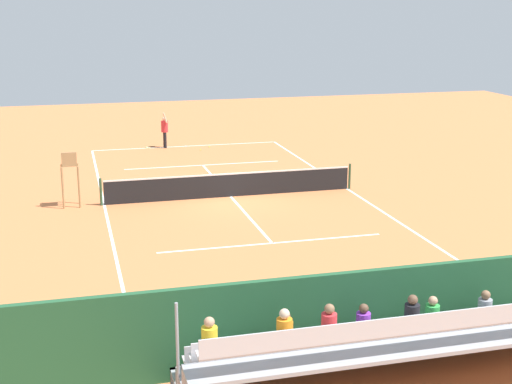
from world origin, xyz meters
name	(u,v)px	position (x,y,z in m)	size (l,w,h in m)	color
ground_plane	(231,197)	(0.00, 0.00, 0.00)	(60.00, 60.00, 0.00)	#D17542
court_line_markings	(231,196)	(0.00, -0.04, 0.00)	(10.10, 22.20, 0.01)	white
tennis_net	(231,185)	(0.00, 0.00, 0.50)	(10.30, 0.10, 1.07)	black
backdrop_wall	(373,313)	(0.00, 14.00, 1.00)	(18.00, 0.16, 2.00)	#235633
bleacher_stand	(396,342)	(0.07, 15.31, 0.93)	(9.06, 2.40, 2.35)	#9EA0A5
umpire_chair	(70,173)	(6.20, -0.14, 1.31)	(0.67, 0.67, 2.14)	#A88456
courtside_bench	(450,307)	(-2.30, 13.27, 0.56)	(1.80, 0.40, 0.93)	#33383D
equipment_bag	(391,332)	(-0.75, 13.40, 0.18)	(0.90, 0.36, 0.36)	black
tennis_player	(165,129)	(1.15, -10.90, 1.02)	(0.38, 0.54, 1.93)	black
tennis_racket	(148,147)	(2.04, -11.13, 0.01)	(0.58, 0.39, 0.03)	black
tennis_ball_near	(209,147)	(-1.16, -10.36, 0.03)	(0.07, 0.07, 0.07)	#CCDB33
tennis_ball_far	(201,150)	(-0.56, -9.69, 0.03)	(0.07, 0.07, 0.07)	#CCDB33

